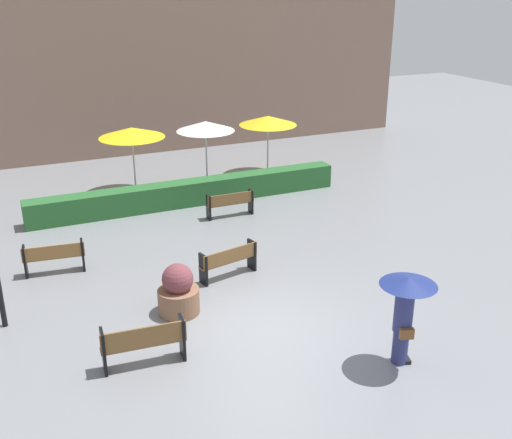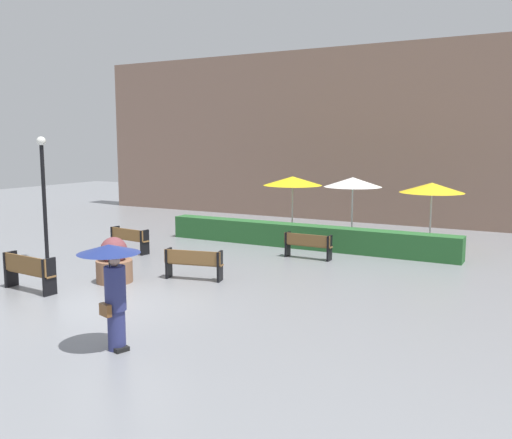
# 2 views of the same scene
# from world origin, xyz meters

# --- Properties ---
(ground_plane) EXTENTS (60.00, 60.00, 0.00)m
(ground_plane) POSITION_xyz_m (0.00, 0.00, 0.00)
(ground_plane) COLOR gray
(bench_far_left) EXTENTS (1.60, 0.55, 0.84)m
(bench_far_left) POSITION_xyz_m (-3.93, 4.77, 0.50)
(bench_far_left) COLOR olive
(bench_far_left) RESTS_ON ground
(bench_back_row) EXTENTS (1.59, 0.36, 0.81)m
(bench_back_row) POSITION_xyz_m (1.82, 6.74, 0.48)
(bench_back_row) COLOR brown
(bench_back_row) RESTS_ON ground
(bench_mid_center) EXTENTS (1.65, 0.67, 0.83)m
(bench_mid_center) POSITION_xyz_m (0.16, 2.70, 0.49)
(bench_mid_center) COLOR brown
(bench_mid_center) RESTS_ON ground
(bench_near_left) EXTENTS (1.71, 0.51, 0.93)m
(bench_near_left) POSITION_xyz_m (-2.83, -0.26, 0.55)
(bench_near_left) COLOR brown
(bench_near_left) RESTS_ON ground
(pedestrian_with_umbrella) EXTENTS (1.11, 1.11, 1.96)m
(pedestrian_with_umbrella) POSITION_xyz_m (1.89, -2.29, 1.35)
(pedestrian_with_umbrella) COLOR navy
(pedestrian_with_umbrella) RESTS_ON ground
(planter_pot) EXTENTS (0.97, 0.97, 1.23)m
(planter_pot) POSITION_xyz_m (-1.57, 1.49, 0.53)
(planter_pot) COLOR brown
(planter_pot) RESTS_ON ground
(lamp_post) EXTENTS (0.28, 0.28, 3.91)m
(lamp_post) POSITION_xyz_m (-5.32, 2.50, 2.40)
(lamp_post) COLOR black
(lamp_post) RESTS_ON ground
(patio_umbrella_yellow) EXTENTS (2.32, 2.32, 2.39)m
(patio_umbrella_yellow) POSITION_xyz_m (-0.42, 10.39, 2.21)
(patio_umbrella_yellow) COLOR silver
(patio_umbrella_yellow) RESTS_ON ground
(patio_umbrella_white) EXTENTS (2.11, 2.11, 2.46)m
(patio_umbrella_white) POSITION_xyz_m (2.19, 9.99, 2.28)
(patio_umbrella_white) COLOR silver
(patio_umbrella_white) RESTS_ON ground
(patio_umbrella_yellow_far) EXTENTS (2.23, 2.23, 2.33)m
(patio_umbrella_yellow_far) POSITION_xyz_m (4.91, 10.49, 2.15)
(patio_umbrella_yellow_far) COLOR silver
(patio_umbrella_yellow_far) RESTS_ON ground
(hedge_strip) EXTENTS (10.79, 0.70, 0.82)m
(hedge_strip) POSITION_xyz_m (0.97, 8.40, 0.41)
(hedge_strip) COLOR #28602D
(hedge_strip) RESTS_ON ground
(building_facade) EXTENTS (28.00, 1.20, 8.08)m
(building_facade) POSITION_xyz_m (0.00, 16.00, 4.04)
(building_facade) COLOR #846656
(building_facade) RESTS_ON ground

